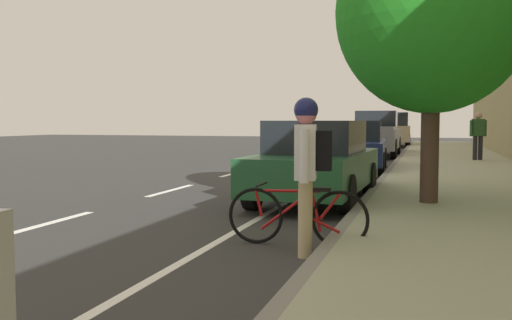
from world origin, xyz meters
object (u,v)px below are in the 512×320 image
Objects in this scene: parked_suv_tan_farthest at (393,129)px; cyclist_with_backpack at (308,159)px; pedestrian_on_phone at (478,133)px; street_tree_mid_block at (433,12)px; bicycle_at_curb at (297,216)px; parked_sedan_green_second at (317,162)px; parked_sedan_dark_blue_mid at (355,146)px; parked_pickup_grey_far at (375,135)px.

parked_suv_tan_farthest is 28.25m from cyclist_with_backpack.
street_tree_mid_block is at bearing -98.13° from pedestrian_on_phone.
street_tree_mid_block is (1.52, 3.13, 2.91)m from bicycle_at_curb.
parked_sedan_green_second is 3.93m from bicycle_at_curb.
pedestrian_on_phone is (2.90, 14.82, 0.01)m from cyclist_with_backpack.
cyclist_with_backpack is at bearing -101.09° from pedestrian_on_phone.
parked_suv_tan_farthest reaches higher than cyclist_with_backpack.
parked_sedan_green_second is 2.51× the size of cyclist_with_backpack.
parked_suv_tan_farthest reaches higher than parked_sedan_dark_blue_mid.
parked_pickup_grey_far is 1.11× the size of parked_suv_tan_farthest.
parked_sedan_dark_blue_mid is 2.72× the size of pedestrian_on_phone.
street_tree_mid_block reaches higher than parked_suv_tan_farthest.
parked_pickup_grey_far is 1.11× the size of street_tree_mid_block.
cyclist_with_backpack is (0.22, -0.45, 0.72)m from bicycle_at_curb.
parked_pickup_grey_far reaches higher than parked_sedan_green_second.
parked_pickup_grey_far is 3.22× the size of pedestrian_on_phone.
bicycle_at_curb is (0.51, -3.88, -0.38)m from parked_sedan_green_second.
parked_sedan_dark_blue_mid is 0.85× the size of parked_pickup_grey_far.
pedestrian_on_phone is (3.76, 3.83, 0.35)m from parked_sedan_dark_blue_mid.
street_tree_mid_block is (2.03, -0.74, 2.53)m from parked_sedan_green_second.
parked_pickup_grey_far reaches higher than pedestrian_on_phone.
cyclist_with_backpack is at bearing -87.08° from parked_pickup_grey_far.
bicycle_at_curb is 0.87m from cyclist_with_backpack.
parked_suv_tan_farthest reaches higher than bicycle_at_curb.
parked_sedan_dark_blue_mid is 0.94× the size of street_tree_mid_block.
street_tree_mid_block is (1.30, 3.58, 2.19)m from cyclist_with_backpack.
parked_suv_tan_farthest is (0.07, 17.25, 0.27)m from parked_sedan_dark_blue_mid.
pedestrian_on_phone reaches higher than bicycle_at_curb.
bicycle_at_curb is at bearing 116.59° from cyclist_with_backpack.
parked_sedan_green_second is 0.84× the size of parked_pickup_grey_far.
cyclist_with_backpack is at bearing -80.37° from parked_sedan_green_second.
parked_sedan_dark_blue_mid is 8.12m from street_tree_mid_block.
pedestrian_on_phone is at bearing 77.73° from bicycle_at_curb.
street_tree_mid_block is at bearing -20.08° from parked_sedan_green_second.
street_tree_mid_block reaches higher than parked_sedan_green_second.
parked_sedan_dark_blue_mid is at bearing -134.49° from pedestrian_on_phone.
parked_pickup_grey_far is 3.06× the size of bicycle_at_curb.
pedestrian_on_phone is (3.85, -3.81, 0.20)m from parked_pickup_grey_far.
street_tree_mid_block is at bearing 70.07° from cyclist_with_backpack.
parked_sedan_green_second is at bearing -109.11° from pedestrian_on_phone.
pedestrian_on_phone reaches higher than cyclist_with_backpack.
street_tree_mid_block reaches higher than bicycle_at_curb.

